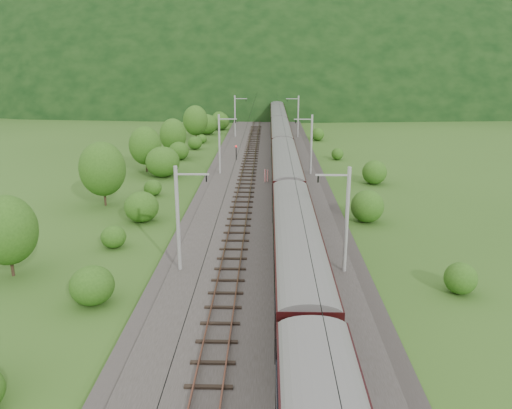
{
  "coord_description": "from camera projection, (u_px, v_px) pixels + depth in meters",
  "views": [
    {
      "loc": [
        0.45,
        -34.66,
        15.91
      ],
      "look_at": [
        -0.68,
        9.53,
        2.6
      ],
      "focal_mm": 35.0,
      "sensor_mm": 36.0,
      "label": 1
    }
  ],
  "objects": [
    {
      "name": "vegetation_left",
      "position": [
        139.0,
        177.0,
        55.36
      ],
      "size": [
        12.63,
        145.2,
        7.09
      ],
      "color": "#295216",
      "rests_on": "ground"
    },
    {
      "name": "catenary_right",
      "position": [
        311.0,
        143.0,
        66.96
      ],
      "size": [
        2.54,
        192.28,
        8.0
      ],
      "color": "gray",
      "rests_on": "railbed"
    },
    {
      "name": "train",
      "position": [
        281.0,
        133.0,
        80.37
      ],
      "size": [
        3.2,
        177.73,
        5.57
      ],
      "color": "black",
      "rests_on": "ground"
    },
    {
      "name": "vegetation_right",
      "position": [
        371.0,
        193.0,
        55.16
      ],
      "size": [
        6.93,
        104.21,
        2.91
      ],
      "color": "#295216",
      "rests_on": "ground"
    },
    {
      "name": "mountain_main",
      "position": [
        268.0,
        84.0,
        286.66
      ],
      "size": [
        504.0,
        360.0,
        244.0
      ],
      "primitive_type": "ellipsoid",
      "color": "black",
      "rests_on": "ground"
    },
    {
      "name": "hazard_post_near",
      "position": [
        265.0,
        176.0,
        63.42
      ],
      "size": [
        0.18,
        0.18,
        1.66
      ],
      "primitive_type": "cylinder",
      "color": "red",
      "rests_on": "railbed"
    },
    {
      "name": "hazard_post_far",
      "position": [
        268.0,
        176.0,
        63.71
      ],
      "size": [
        0.16,
        0.16,
        1.54
      ],
      "primitive_type": "cylinder",
      "color": "red",
      "rests_on": "railbed"
    },
    {
      "name": "track_right",
      "position": [
        289.0,
        226.0,
        47.18
      ],
      "size": [
        2.4,
        220.0,
        0.27
      ],
      "color": "brown",
      "rests_on": "railbed"
    },
    {
      "name": "track_left",
      "position": [
        238.0,
        225.0,
        47.3
      ],
      "size": [
        2.4,
        220.0,
        0.27
      ],
      "color": "brown",
      "rests_on": "railbed"
    },
    {
      "name": "railbed",
      "position": [
        263.0,
        228.0,
        47.3
      ],
      "size": [
        14.0,
        220.0,
        0.3
      ],
      "primitive_type": "cube",
      "color": "#38332D",
      "rests_on": "ground"
    },
    {
      "name": "overhead_wires",
      "position": [
        264.0,
        156.0,
        45.3
      ],
      "size": [
        4.83,
        198.0,
        0.03
      ],
      "color": "black",
      "rests_on": "ground"
    },
    {
      "name": "ground",
      "position": [
        262.0,
        274.0,
        37.78
      ],
      "size": [
        600.0,
        600.0,
        0.0
      ],
      "primitive_type": "plane",
      "color": "#2C4E18",
      "rests_on": "ground"
    },
    {
      "name": "signal",
      "position": [
        236.0,
        151.0,
        76.81
      ],
      "size": [
        0.25,
        0.25,
        2.23
      ],
      "color": "black",
      "rests_on": "railbed"
    },
    {
      "name": "mountain_ridge",
      "position": [
        86.0,
        80.0,
        327.87
      ],
      "size": [
        336.0,
        280.0,
        132.0
      ],
      "primitive_type": "ellipsoid",
      "color": "black",
      "rests_on": "ground"
    },
    {
      "name": "catenary_left",
      "position": [
        220.0,
        143.0,
        67.26
      ],
      "size": [
        2.54,
        192.28,
        8.0
      ],
      "color": "gray",
      "rests_on": "railbed"
    }
  ]
}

